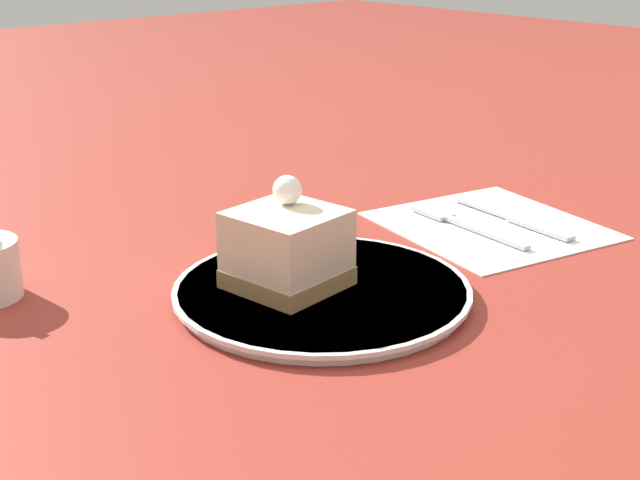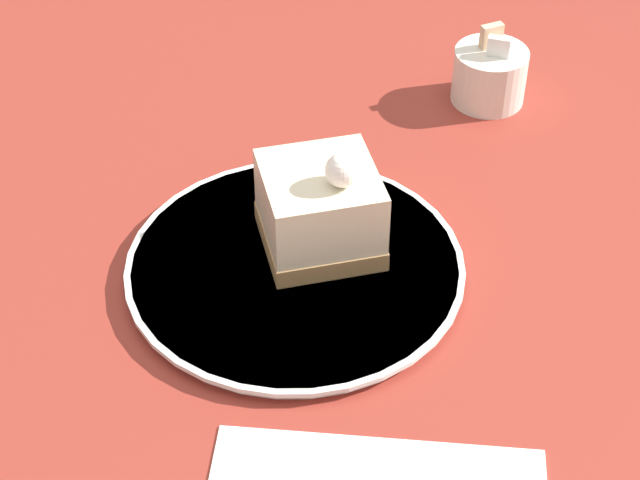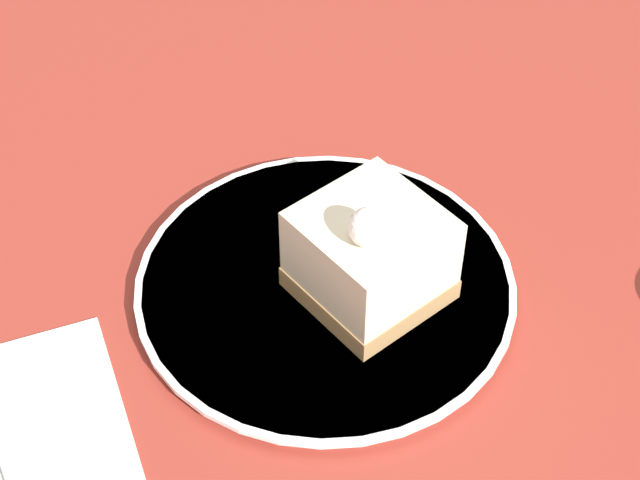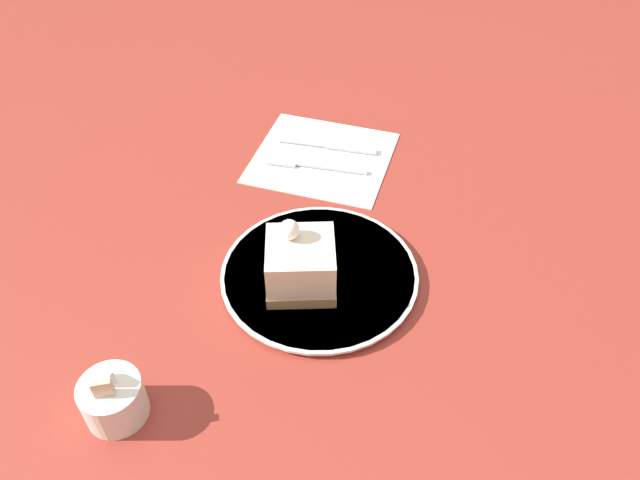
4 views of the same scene
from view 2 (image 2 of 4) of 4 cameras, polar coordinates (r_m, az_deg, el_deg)
The scene contains 4 objects.
ground_plane at distance 0.83m, azimuth -0.08°, elevation -0.24°, with size 4.00×4.00×0.00m, color maroon.
plate at distance 0.80m, azimuth -1.34°, elevation -1.50°, with size 0.25×0.25×0.01m.
cake_slice at distance 0.79m, azimuth 0.17°, elevation 1.70°, with size 0.09×0.09×0.09m.
sugar_bowl at distance 0.98m, azimuth 9.03°, elevation 8.70°, with size 0.07×0.07×0.07m.
Camera 2 is at (0.61, -0.06, 0.55)m, focal length 60.00 mm.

